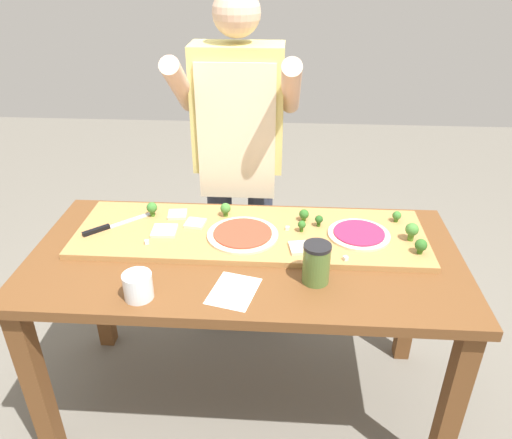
{
  "coord_description": "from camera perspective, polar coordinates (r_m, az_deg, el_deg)",
  "views": [
    {
      "loc": [
        0.14,
        -1.55,
        1.81
      ],
      "look_at": [
        0.03,
        0.13,
        0.87
      ],
      "focal_mm": 34.49,
      "sensor_mm": 36.0,
      "label": 1
    }
  ],
  "objects": [
    {
      "name": "broccoli_floret_center_right",
      "position": [
        1.96,
        17.64,
        -1.19
      ],
      "size": [
        0.05,
        0.05,
        0.07
      ],
      "color": "#487A23",
      "rests_on": "cutting_board"
    },
    {
      "name": "pizza_slice_near_right",
      "position": [
        2.08,
        -9.1,
        0.59
      ],
      "size": [
        0.09,
        0.09,
        0.01
      ],
      "primitive_type": "cube",
      "rotation": [
        0.0,
        0.0,
        0.13
      ],
      "color": "beige",
      "rests_on": "cutting_board"
    },
    {
      "name": "pizza_slice_far_left",
      "position": [
        1.84,
        5.25,
        -3.26
      ],
      "size": [
        0.1,
        0.1,
        0.01
      ],
      "primitive_type": "cube",
      "rotation": [
        0.0,
        0.0,
        0.18
      ],
      "color": "beige",
      "rests_on": "cutting_board"
    },
    {
      "name": "flour_cup",
      "position": [
        1.66,
        -13.5,
        -7.65
      ],
      "size": [
        0.1,
        0.1,
        0.09
      ],
      "color": "white",
      "rests_on": "prep_table"
    },
    {
      "name": "pizza_slice_near_left",
      "position": [
        2.0,
        -7.06,
        -0.43
      ],
      "size": [
        0.09,
        0.09,
        0.01
      ],
      "primitive_type": "cube",
      "rotation": [
        0.0,
        0.0,
        -0.14
      ],
      "color": "beige",
      "rests_on": "cutting_board"
    },
    {
      "name": "pizza_whole_beet_magenta",
      "position": [
        1.95,
        11.85,
        -1.65
      ],
      "size": [
        0.24,
        0.24,
        0.02
      ],
      "color": "beige",
      "rests_on": "cutting_board"
    },
    {
      "name": "pizza_slice_far_right",
      "position": [
        1.97,
        -10.57,
        -1.29
      ],
      "size": [
        0.1,
        0.1,
        0.01
      ],
      "primitive_type": "cube",
      "rotation": [
        0.0,
        0.0,
        0.05
      ],
      "color": "beige",
      "rests_on": "cutting_board"
    },
    {
      "name": "broccoli_floret_front_left",
      "position": [
        2.08,
        -11.98,
        1.31
      ],
      "size": [
        0.04,
        0.04,
        0.06
      ],
      "color": "#3F7220",
      "rests_on": "cutting_board"
    },
    {
      "name": "broccoli_floret_back_mid",
      "position": [
        1.94,
        5.33,
        -0.65
      ],
      "size": [
        0.03,
        0.03,
        0.05
      ],
      "color": "#366618",
      "rests_on": "cutting_board"
    },
    {
      "name": "recipe_note",
      "position": [
        1.66,
        -2.6,
        -8.29
      ],
      "size": [
        0.18,
        0.22,
        0.0
      ],
      "primitive_type": "cube",
      "rotation": [
        0.0,
        0.0,
        -0.24
      ],
      "color": "white",
      "rests_on": "prep_table"
    },
    {
      "name": "broccoli_floret_front_mid",
      "position": [
        1.89,
        18.57,
        -2.83
      ],
      "size": [
        0.05,
        0.05,
        0.06
      ],
      "color": "#366618",
      "rests_on": "cutting_board"
    },
    {
      "name": "cheese_crumble_c",
      "position": [
        1.8,
        10.36,
        -4.44
      ],
      "size": [
        0.02,
        0.02,
        0.02
      ],
      "primitive_type": "cube",
      "rotation": [
        0.0,
        0.0,
        0.47
      ],
      "color": "white",
      "rests_on": "cutting_board"
    },
    {
      "name": "broccoli_floret_back_left",
      "position": [
        2.04,
        -3.55,
        1.26
      ],
      "size": [
        0.04,
        0.04,
        0.06
      ],
      "color": "#487A23",
      "rests_on": "cutting_board"
    },
    {
      "name": "cheese_crumble_b",
      "position": [
        1.95,
        3.67,
        -1.02
      ],
      "size": [
        0.02,
        0.02,
        0.01
      ],
      "primitive_type": "cube",
      "rotation": [
        0.0,
        0.0,
        1.49
      ],
      "color": "white",
      "rests_on": "cutting_board"
    },
    {
      "name": "broccoli_floret_center_left",
      "position": [
        2.08,
        16.02,
        0.42
      ],
      "size": [
        0.04,
        0.04,
        0.05
      ],
      "color": "#3F7220",
      "rests_on": "cutting_board"
    },
    {
      "name": "sauce_jar",
      "position": [
        1.68,
        7.01,
        -5.06
      ],
      "size": [
        0.09,
        0.09,
        0.15
      ],
      "color": "#517033",
      "rests_on": "prep_table"
    },
    {
      "name": "prep_table",
      "position": [
        1.92,
        -1.2,
        -6.59
      ],
      "size": [
        1.62,
        0.78,
        0.79
      ],
      "color": "brown",
      "rests_on": "ground"
    },
    {
      "name": "broccoli_floret_back_right",
      "position": [
        2.02,
        5.59,
        0.59
      ],
      "size": [
        0.04,
        0.04,
        0.05
      ],
      "color": "#366618",
      "rests_on": "cutting_board"
    },
    {
      "name": "cutting_board",
      "position": [
        1.95,
        -0.68,
        -1.63
      ],
      "size": [
        1.37,
        0.43,
        0.02
      ],
      "primitive_type": "cube",
      "color": "#B27F47",
      "rests_on": "prep_table"
    },
    {
      "name": "pizza_whole_tomato_red",
      "position": [
        1.91,
        -1.56,
        -1.73
      ],
      "size": [
        0.28,
        0.28,
        0.02
      ],
      "color": "beige",
      "rests_on": "cutting_board"
    },
    {
      "name": "chefs_knife",
      "position": [
        2.05,
        -16.8,
        -0.83
      ],
      "size": [
        0.23,
        0.21,
        0.02
      ],
      "color": "#B7BABF",
      "rests_on": "cutting_board"
    },
    {
      "name": "cheese_crumble_a",
      "position": [
        1.91,
        -12.55,
        -2.56
      ],
      "size": [
        0.02,
        0.02,
        0.02
      ],
      "primitive_type": "cube",
      "rotation": [
        0.0,
        0.0,
        0.35
      ],
      "color": "white",
      "rests_on": "cutting_board"
    },
    {
      "name": "cook_center",
      "position": [
        2.28,
        -2.02,
        8.42
      ],
      "size": [
        0.54,
        0.39,
        1.67
      ],
      "color": "#333847",
      "rests_on": "ground"
    },
    {
      "name": "ground_plane",
      "position": [
        2.39,
        -1.02,
        -20.04
      ],
      "size": [
        8.0,
        8.0,
        0.0
      ],
      "primitive_type": "plane",
      "color": "#6B665B"
    },
    {
      "name": "broccoli_floret_front_right",
      "position": [
        1.98,
        7.31,
        -0.03
      ],
      "size": [
        0.03,
        0.03,
        0.05
      ],
      "color": "#2C5915",
      "rests_on": "cutting_board"
    }
  ]
}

